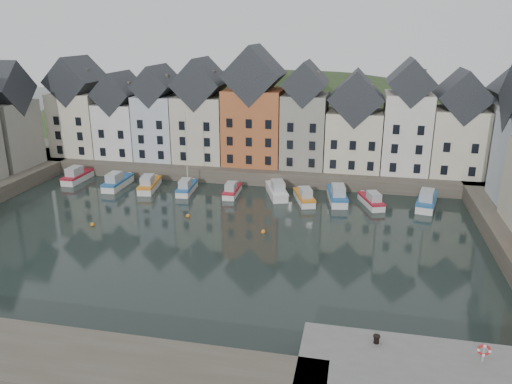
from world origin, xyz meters
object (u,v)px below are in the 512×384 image
(boat_a, at_px, (78,176))
(life_ring_post, at_px, (484,350))
(mooring_bollard, at_px, (377,339))
(boat_d, at_px, (187,187))

(boat_a, xyz_separation_m, life_ring_post, (49.73, -36.19, 2.09))
(mooring_bollard, relative_size, life_ring_post, 0.43)
(life_ring_post, bearing_deg, mooring_bollard, 173.94)
(boat_a, bearing_deg, life_ring_post, -35.69)
(boat_d, relative_size, mooring_bollard, 20.24)
(boat_a, height_order, life_ring_post, life_ring_post)
(boat_d, bearing_deg, mooring_bollard, -57.78)
(boat_a, relative_size, life_ring_post, 5.17)
(boat_a, height_order, mooring_bollard, mooring_bollard)
(boat_d, height_order, life_ring_post, boat_d)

